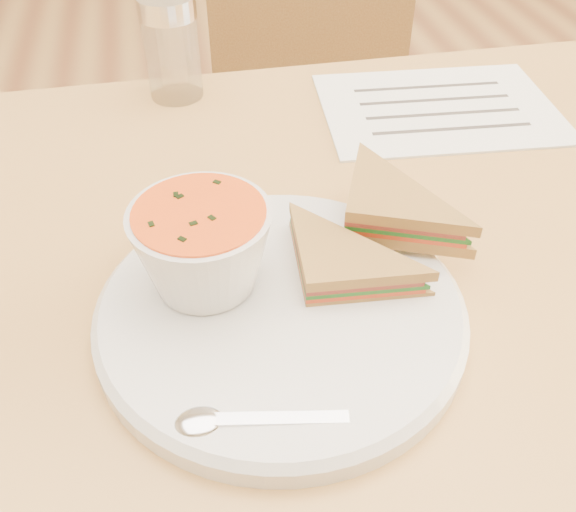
{
  "coord_description": "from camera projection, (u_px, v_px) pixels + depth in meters",
  "views": [
    {
      "loc": [
        -0.13,
        -0.45,
        1.13
      ],
      "look_at": [
        -0.06,
        -0.08,
        0.8
      ],
      "focal_mm": 40.0,
      "sensor_mm": 36.0,
      "label": 1
    }
  ],
  "objects": [
    {
      "name": "dining_table",
      "position": [
        318.0,
        448.0,
        0.85
      ],
      "size": [
        1.0,
        0.7,
        0.75
      ],
      "primitive_type": null,
      "color": "#A36732",
      "rests_on": "floor"
    },
    {
      "name": "chair_far",
      "position": [
        307.0,
        153.0,
        1.26
      ],
      "size": [
        0.48,
        0.48,
        0.9
      ],
      "primitive_type": null,
      "rotation": [
        0.0,
        0.0,
        2.91
      ],
      "color": "brown",
      "rests_on": "floor"
    },
    {
      "name": "plate",
      "position": [
        281.0,
        313.0,
        0.51
      ],
      "size": [
        0.34,
        0.34,
        0.02
      ],
      "primitive_type": null,
      "rotation": [
        0.0,
        0.0,
        0.17
      ],
      "color": "silver",
      "rests_on": "dining_table"
    },
    {
      "name": "soup_bowl",
      "position": [
        203.0,
        252.0,
        0.5
      ],
      "size": [
        0.13,
        0.13,
        0.08
      ],
      "primitive_type": null,
      "rotation": [
        0.0,
        0.0,
        0.21
      ],
      "color": "silver",
      "rests_on": "plate"
    },
    {
      "name": "sandwich_half_a",
      "position": [
        306.0,
        299.0,
        0.49
      ],
      "size": [
        0.11,
        0.11,
        0.03
      ],
      "primitive_type": null,
      "rotation": [
        0.0,
        0.0,
        -0.08
      ],
      "color": "#AC853C",
      "rests_on": "plate"
    },
    {
      "name": "sandwich_half_b",
      "position": [
        344.0,
        228.0,
        0.53
      ],
      "size": [
        0.14,
        0.14,
        0.03
      ],
      "primitive_type": null,
      "rotation": [
        0.0,
        0.0,
        -0.39
      ],
      "color": "#AC853C",
      "rests_on": "plate"
    },
    {
      "name": "spoon",
      "position": [
        272.0,
        420.0,
        0.42
      ],
      "size": [
        0.17,
        0.06,
        0.01
      ],
      "primitive_type": null,
      "rotation": [
        0.0,
        0.0,
        -0.16
      ],
      "color": "silver",
      "rests_on": "plate"
    },
    {
      "name": "paper_menu",
      "position": [
        439.0,
        108.0,
        0.78
      ],
      "size": [
        0.3,
        0.23,
        0.0
      ],
      "primitive_type": null,
      "rotation": [
        0.0,
        0.0,
        -0.08
      ],
      "color": "silver",
      "rests_on": "dining_table"
    },
    {
      "name": "condiment_shaker",
      "position": [
        172.0,
        48.0,
        0.77
      ],
      "size": [
        0.07,
        0.07,
        0.12
      ],
      "primitive_type": null,
      "rotation": [
        0.0,
        0.0,
        0.03
      ],
      "color": "silver",
      "rests_on": "dining_table"
    }
  ]
}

